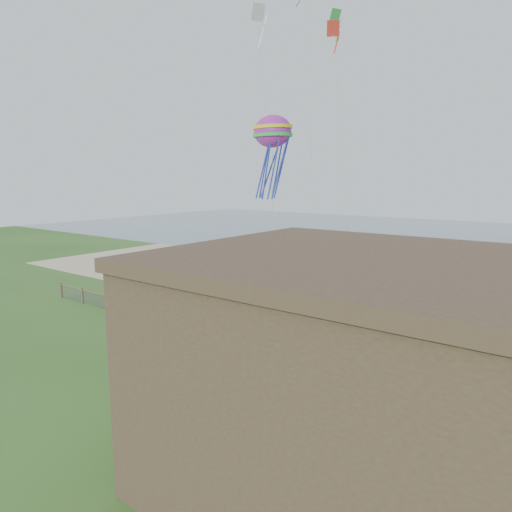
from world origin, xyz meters
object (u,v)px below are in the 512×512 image
object	(u,v)px
motel	(423,397)
picnic_table	(280,361)
chainlink_fence	(230,336)
octopus_kite	(272,155)

from	to	relation	value
motel	picnic_table	distance (m)	11.14
chainlink_fence	motel	bearing A→B (deg)	-28.30
motel	picnic_table	size ratio (longest dim) A/B	8.26
picnic_table	octopus_kite	distance (m)	17.81
motel	octopus_kite	xyz separation A→B (m)	(-17.22, 17.22, 7.90)
picnic_table	octopus_kite	bearing A→B (deg)	130.27
motel	picnic_table	xyz separation A→B (m)	(-8.85, 6.00, -3.12)
chainlink_fence	octopus_kite	distance (m)	15.49
chainlink_fence	motel	xyz separation A→B (m)	(13.00, -7.00, 2.95)
octopus_kite	chainlink_fence	bearing A→B (deg)	-58.00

